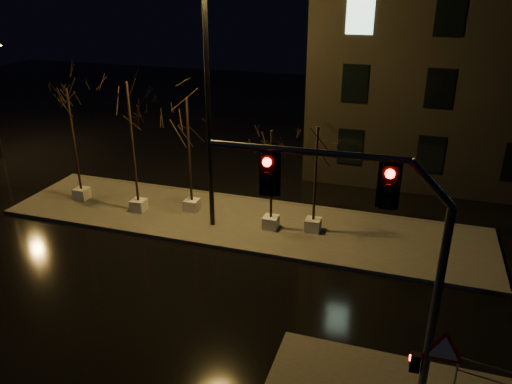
% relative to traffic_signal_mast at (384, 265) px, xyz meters
% --- Properties ---
extents(ground, '(90.00, 90.00, 0.00)m').
position_rel_traffic_signal_mast_xyz_m(ground, '(-6.76, 3.88, -4.75)').
color(ground, black).
rests_on(ground, ground).
extents(median, '(22.00, 5.00, 0.15)m').
position_rel_traffic_signal_mast_xyz_m(median, '(-6.76, 9.88, -4.68)').
color(median, '#47443F').
rests_on(median, ground).
extents(tree_0, '(1.80, 1.80, 5.68)m').
position_rel_traffic_signal_mast_xyz_m(tree_0, '(-15.11, 9.71, -0.30)').
color(tree_0, silver).
rests_on(tree_0, median).
extents(tree_1, '(1.80, 1.80, 6.26)m').
position_rel_traffic_signal_mast_xyz_m(tree_1, '(-11.67, 9.33, 0.14)').
color(tree_1, silver).
rests_on(tree_1, median).
extents(tree_2, '(1.80, 1.80, 5.52)m').
position_rel_traffic_signal_mast_xyz_m(tree_2, '(-9.28, 10.13, -0.41)').
color(tree_2, silver).
rests_on(tree_2, median).
extents(tree_3, '(1.80, 1.80, 4.57)m').
position_rel_traffic_signal_mast_xyz_m(tree_3, '(-5.21, 9.53, -1.14)').
color(tree_3, silver).
rests_on(tree_3, median).
extents(tree_4, '(1.80, 1.80, 4.81)m').
position_rel_traffic_signal_mast_xyz_m(tree_4, '(-3.39, 9.87, -0.96)').
color(tree_4, silver).
rests_on(tree_4, median).
extents(traffic_signal_mast, '(5.74, 0.34, 7.01)m').
position_rel_traffic_signal_mast_xyz_m(traffic_signal_mast, '(0.00, 0.00, 0.00)').
color(traffic_signal_mast, '#515358').
rests_on(traffic_signal_mast, sidewalk_corner).
extents(streetlight_main, '(2.63, 0.85, 10.56)m').
position_rel_traffic_signal_mast_xyz_m(streetlight_main, '(-7.79, 9.07, 1.49)').
color(streetlight_main, black).
rests_on(streetlight_main, median).
extents(guard_rail_a, '(2.27, 0.40, 0.99)m').
position_rel_traffic_signal_mast_xyz_m(guard_rail_a, '(3.24, 1.92, -3.96)').
color(guard_rail_a, '#515358').
rests_on(guard_rail_a, sidewalk_corner).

